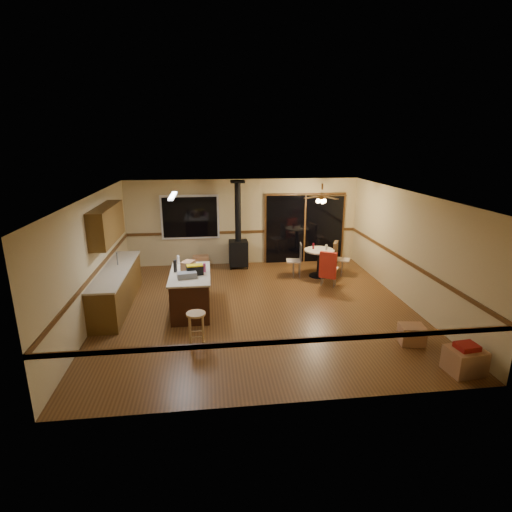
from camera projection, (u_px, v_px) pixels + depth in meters
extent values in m
plane|color=brown|center=(258.00, 307.00, 9.18)|extent=(7.00, 7.00, 0.00)
plane|color=silver|center=(258.00, 194.00, 8.46)|extent=(7.00, 7.00, 0.00)
plane|color=tan|center=(243.00, 222.00, 12.16)|extent=(7.00, 0.00, 7.00)
plane|color=tan|center=(289.00, 322.00, 5.48)|extent=(7.00, 0.00, 7.00)
plane|color=tan|center=(93.00, 259.00, 8.42)|extent=(0.00, 7.00, 7.00)
plane|color=tan|center=(408.00, 248.00, 9.22)|extent=(0.00, 7.00, 7.00)
cube|color=black|center=(190.00, 217.00, 11.87)|extent=(1.72, 0.10, 1.32)
cube|color=black|center=(305.00, 229.00, 12.40)|extent=(2.52, 0.10, 2.10)
cube|color=brown|center=(117.00, 288.00, 9.17)|extent=(0.60, 3.00, 0.86)
cube|color=#C0B295|center=(115.00, 270.00, 9.05)|extent=(0.64, 3.04, 0.04)
cube|color=brown|center=(107.00, 224.00, 8.94)|extent=(0.35, 2.00, 0.80)
cube|color=black|center=(191.00, 293.00, 8.89)|extent=(0.80, 1.60, 0.86)
cube|color=#C0B295|center=(190.00, 274.00, 8.77)|extent=(0.88, 1.68, 0.04)
cube|color=black|center=(238.00, 253.00, 11.94)|extent=(0.55, 0.50, 0.75)
cylinder|color=black|center=(238.00, 211.00, 11.59)|extent=(0.18, 0.18, 1.77)
cylinder|color=brown|center=(322.00, 197.00, 10.67)|extent=(0.24, 0.24, 0.10)
cylinder|color=brown|center=(322.00, 187.00, 10.59)|extent=(0.05, 0.05, 0.16)
sphere|color=#FFD88C|center=(322.00, 201.00, 10.70)|extent=(0.16, 0.16, 0.16)
cube|color=white|center=(173.00, 196.00, 8.55)|extent=(0.10, 1.20, 0.04)
cube|color=slate|center=(187.00, 275.00, 8.43)|extent=(0.44, 0.29, 0.13)
cube|color=black|center=(195.00, 270.00, 8.63)|extent=(0.38, 0.24, 0.20)
cube|color=gold|center=(195.00, 265.00, 8.60)|extent=(0.37, 0.24, 0.03)
cube|color=#9D6B46|center=(188.00, 266.00, 8.93)|extent=(0.34, 0.38, 0.21)
cylinder|color=black|center=(175.00, 266.00, 8.79)|extent=(0.10, 0.10, 0.27)
cylinder|color=#D84C8C|center=(204.00, 268.00, 8.81)|extent=(0.08, 0.08, 0.20)
cylinder|color=white|center=(178.00, 260.00, 9.39)|extent=(0.07, 0.07, 0.20)
cylinder|color=tan|center=(197.00, 329.00, 7.42)|extent=(0.40, 0.40, 0.65)
cylinder|color=#0B48A7|center=(199.00, 314.00, 8.55)|extent=(0.36, 0.36, 0.26)
cylinder|color=black|center=(318.00, 275.00, 11.29)|extent=(0.52, 0.52, 0.04)
cylinder|color=black|center=(319.00, 263.00, 11.19)|extent=(0.10, 0.10, 0.70)
cylinder|color=#C0B295|center=(319.00, 250.00, 11.08)|extent=(0.83, 0.83, 0.04)
cylinder|color=#590C14|center=(313.00, 246.00, 11.13)|extent=(0.08, 0.08, 0.16)
cylinder|color=beige|center=(326.00, 247.00, 11.03)|extent=(0.08, 0.08, 0.15)
cube|color=tan|center=(294.00, 261.00, 11.19)|extent=(0.45, 0.45, 0.03)
cube|color=slate|center=(301.00, 252.00, 11.11)|extent=(0.09, 0.40, 0.50)
cube|color=tan|center=(330.00, 269.00, 10.52)|extent=(0.55, 0.55, 0.03)
cube|color=slate|center=(328.00, 261.00, 10.28)|extent=(0.36, 0.23, 0.50)
cube|color=#B12414|center=(328.00, 265.00, 10.29)|extent=(0.43, 0.31, 0.70)
cube|color=tan|center=(342.00, 260.00, 11.30)|extent=(0.53, 0.53, 0.03)
cube|color=slate|center=(336.00, 251.00, 11.28)|extent=(0.19, 0.38, 0.50)
cube|color=#45301A|center=(335.00, 254.00, 11.32)|extent=(0.27, 0.44, 0.70)
cube|color=#9D6B46|center=(201.00, 262.00, 11.93)|extent=(0.48, 0.39, 0.38)
cube|color=#9D6B46|center=(465.00, 360.00, 6.58)|extent=(0.61, 0.53, 0.43)
cube|color=#9D6B46|center=(412.00, 334.00, 7.53)|extent=(0.50, 0.45, 0.36)
cube|color=maroon|center=(467.00, 347.00, 6.51)|extent=(0.36, 0.31, 0.09)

